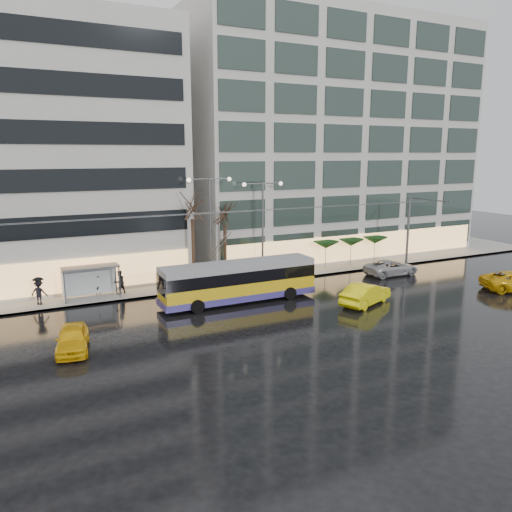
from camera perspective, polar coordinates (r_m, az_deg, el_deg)
ground at (r=33.26m, az=-1.47°, el=-7.89°), size 140.00×140.00×0.00m
sidewalk at (r=46.40m, az=-6.57°, el=-2.22°), size 80.00×10.00×0.15m
kerb at (r=41.93m, az=-4.25°, el=-3.67°), size 80.00×0.10×0.15m
building_right at (r=57.36m, az=7.89°, el=13.05°), size 32.00×14.00×25.00m
trolleybus at (r=37.88m, az=-1.99°, el=-3.06°), size 12.08×4.72×5.59m
catenary at (r=39.64m, az=-5.06°, el=1.61°), size 42.24×5.12×7.00m
bus_shelter at (r=40.45m, az=-18.94°, el=-2.09°), size 4.20×1.60×2.51m
street_lamp_near at (r=42.39m, az=-5.27°, el=4.63°), size 3.96×0.36×9.03m
street_lamp_far at (r=44.46m, az=0.77°, el=4.65°), size 3.96×0.36×8.53m
tree_a at (r=41.94m, az=-7.32°, el=6.02°), size 3.20×3.20×8.40m
tree_b at (r=43.27m, az=-3.62°, el=5.35°), size 3.20×3.20×7.70m
parasol_a at (r=48.69m, az=7.99°, el=1.26°), size 2.50×2.50×2.65m
parasol_b at (r=50.43m, az=10.81°, el=1.52°), size 2.50×2.50×2.65m
parasol_c at (r=52.28m, az=13.43°, el=1.76°), size 2.50×2.50×2.65m
taxi_a at (r=30.75m, az=-20.24°, el=-8.85°), size 2.42×4.51×1.46m
taxi_b at (r=38.33m, az=12.41°, el=-4.24°), size 5.22×3.48×1.63m
sedan_silver at (r=48.08m, az=15.22°, el=-1.28°), size 5.28×2.63×1.44m
pedestrian_a at (r=41.27m, az=-17.71°, el=-2.23°), size 1.23×1.24×2.19m
pedestrian_b at (r=41.10m, az=-15.34°, el=-2.89°), size 1.14×1.04×1.91m
pedestrian_c at (r=40.14m, az=-23.57°, el=-3.55°), size 1.38×1.16×2.11m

